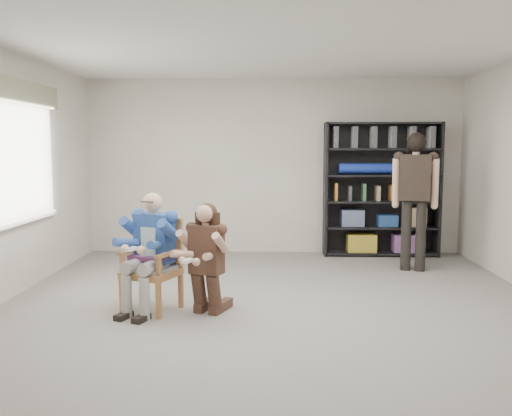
# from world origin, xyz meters

# --- Properties ---
(room_shell) EXTENTS (6.00, 7.00, 2.80)m
(room_shell) POSITION_xyz_m (0.00, 0.00, 1.40)
(room_shell) COLOR beige
(room_shell) RESTS_ON ground
(floor) EXTENTS (6.00, 7.00, 0.01)m
(floor) POSITION_xyz_m (0.00, 0.00, 0.00)
(floor) COLOR slate
(floor) RESTS_ON ground
(window_left) EXTENTS (0.16, 2.00, 1.75)m
(window_left) POSITION_xyz_m (-2.95, 1.00, 1.63)
(window_left) COLOR white
(window_left) RESTS_ON room_shell
(armchair) EXTENTS (0.72, 0.71, 0.97)m
(armchair) POSITION_xyz_m (-1.28, 0.24, 0.48)
(armchair) COLOR olive
(armchair) RESTS_ON floor
(seated_man) EXTENTS (0.78, 0.90, 1.26)m
(seated_man) POSITION_xyz_m (-1.28, 0.24, 0.63)
(seated_man) COLOR #26448C
(seated_man) RESTS_ON floor
(kneeling_woman) EXTENTS (0.73, 0.90, 1.15)m
(kneeling_woman) POSITION_xyz_m (-0.70, 0.12, 0.58)
(kneeling_woman) COLOR #3A231D
(kneeling_woman) RESTS_ON floor
(bookshelf) EXTENTS (1.80, 0.38, 2.10)m
(bookshelf) POSITION_xyz_m (1.70, 3.28, 1.05)
(bookshelf) COLOR black
(bookshelf) RESTS_ON floor
(standing_man) EXTENTS (0.65, 0.48, 1.89)m
(standing_man) POSITION_xyz_m (1.94, 2.21, 0.95)
(standing_man) COLOR black
(standing_man) RESTS_ON floor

